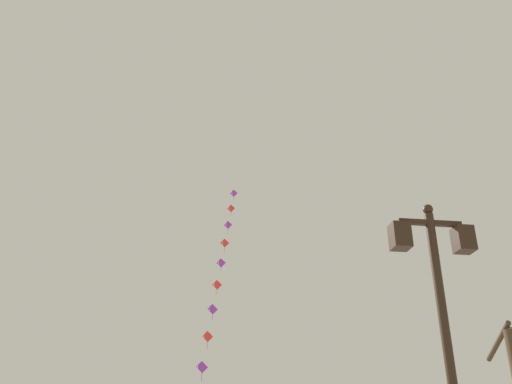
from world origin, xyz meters
TOP-DOWN VIEW (x-y plane):
  - twin_lantern_lamp_post at (3.05, 6.67)m, footprint 1.30×0.28m
  - kite_train at (0.74, 21.61)m, footprint 2.53×9.01m

SIDE VIEW (x-z plane):
  - twin_lantern_lamp_post at x=3.05m, z-range 1.00..6.32m
  - kite_train at x=0.74m, z-range 0.68..15.14m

